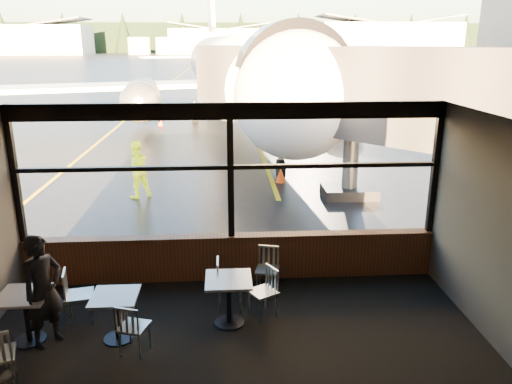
{
  "coord_description": "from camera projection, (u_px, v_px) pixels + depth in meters",
  "views": [
    {
      "loc": [
        -0.13,
        -9.09,
        4.56
      ],
      "look_at": [
        0.55,
        1.0,
        1.5
      ],
      "focal_mm": 35.0,
      "sensor_mm": 36.0,
      "label": 1
    }
  ],
  "objects": [
    {
      "name": "carpet_floor",
      "position": [
        237.0,
        373.0,
        7.14
      ],
      "size": [
        8.0,
        6.0,
        0.01
      ],
      "primitive_type": "cube",
      "color": "black",
      "rests_on": "ground"
    },
    {
      "name": "chair_near_n",
      "position": [
        267.0,
        270.0,
        9.38
      ],
      "size": [
        0.57,
        0.57,
        0.87
      ],
      "primitive_type": null,
      "rotation": [
        0.0,
        0.0,
        2.91
      ],
      "color": "beige",
      "rests_on": "carpet_floor"
    },
    {
      "name": "fuel_tank_c",
      "position": [
        194.0,
        46.0,
        182.31
      ],
      "size": [
        8.0,
        8.0,
        6.0
      ],
      "primitive_type": "cylinder",
      "color": "silver",
      "rests_on": "ground_plane"
    },
    {
      "name": "chair_near_w",
      "position": [
        230.0,
        284.0,
        8.74
      ],
      "size": [
        0.52,
        0.52,
        0.95
      ],
      "primitive_type": null,
      "rotation": [
        0.0,
        0.0,
        -1.57
      ],
      "color": "beige",
      "rests_on": "carpet_floor"
    },
    {
      "name": "airliner",
      "position": [
        235.0,
        23.0,
        27.28
      ],
      "size": [
        33.62,
        38.99,
        11.03
      ],
      "primitive_type": null,
      "rotation": [
        0.0,
        0.0,
        0.1
      ],
      "color": "white",
      "rests_on": "ground_plane"
    },
    {
      "name": "jet_bridge",
      "position": [
        349.0,
        112.0,
        14.75
      ],
      "size": [
        9.56,
        11.68,
        5.1
      ],
      "primitive_type": null,
      "color": "#2B2B2D",
      "rests_on": "ground_plane"
    },
    {
      "name": "window_transom",
      "position": [
        230.0,
        167.0,
        9.34
      ],
      "size": [
        8.0,
        0.1,
        0.08
      ],
      "primitive_type": "cube",
      "color": "black",
      "rests_on": "ground"
    },
    {
      "name": "hangar_mid",
      "position": [
        222.0,
        40.0,
        185.24
      ],
      "size": [
        38.0,
        15.0,
        10.0
      ],
      "primitive_type": null,
      "color": "silver",
      "rests_on": "ground_plane"
    },
    {
      "name": "passenger",
      "position": [
        43.0,
        291.0,
        7.61
      ],
      "size": [
        0.74,
        0.79,
        1.81
      ],
      "primitive_type": "imported",
      "rotation": [
        0.0,
        0.0,
        0.94
      ],
      "color": "black",
      "rests_on": "carpet_floor"
    },
    {
      "name": "ceiling",
      "position": [
        233.0,
        131.0,
        6.13
      ],
      "size": [
        8.0,
        6.0,
        0.04
      ],
      "primitive_type": "cube",
      "color": "#38332D",
      "rests_on": "ground"
    },
    {
      "name": "fuel_tank_a",
      "position": [
        139.0,
        46.0,
        181.04
      ],
      "size": [
        8.0,
        8.0,
        6.0
      ],
      "primitive_type": "cylinder",
      "color": "silver",
      "rests_on": "ground_plane"
    },
    {
      "name": "cone_wing",
      "position": [
        160.0,
        121.0,
        28.23
      ],
      "size": [
        0.31,
        0.31,
        0.43
      ],
      "primitive_type": "cone",
      "color": "#F94F07",
      "rests_on": "ground_plane"
    },
    {
      "name": "cafe_table_mid",
      "position": [
        117.0,
        318.0,
        7.85
      ],
      "size": [
        0.71,
        0.71,
        0.78
      ],
      "primitive_type": null,
      "color": "gray",
      "rests_on": "carpet_floor"
    },
    {
      "name": "fuel_tank_b",
      "position": [
        167.0,
        46.0,
        181.68
      ],
      "size": [
        8.0,
        8.0,
        6.0
      ],
      "primitive_type": "cylinder",
      "color": "silver",
      "rests_on": "ground_plane"
    },
    {
      "name": "chair_mid_w",
      "position": [
        80.0,
        296.0,
        8.37
      ],
      "size": [
        0.61,
        0.61,
        0.94
      ],
      "primitive_type": null,
      "rotation": [
        0.0,
        0.0,
        -1.37
      ],
      "color": "#ACA89B",
      "rests_on": "carpet_floor"
    },
    {
      "name": "window_sill",
      "position": [
        232.0,
        258.0,
        9.88
      ],
      "size": [
        8.0,
        0.28,
        0.9
      ],
      "primitive_type": "cube",
      "color": "#4C2917",
      "rests_on": "ground"
    },
    {
      "name": "cone_nose",
      "position": [
        281.0,
        175.0,
        16.78
      ],
      "size": [
        0.35,
        0.35,
        0.48
      ],
      "primitive_type": "cone",
      "color": "#E93C07",
      "rests_on": "ground_plane"
    },
    {
      "name": "cafe_table_left",
      "position": [
        27.0,
        318.0,
        7.8
      ],
      "size": [
        0.75,
        0.75,
        0.83
      ],
      "primitive_type": null,
      "color": "gray",
      "rests_on": "carpet_floor"
    },
    {
      "name": "mullion_left",
      "position": [
        15.0,
        176.0,
        9.12
      ],
      "size": [
        0.12,
        0.12,
        2.6
      ],
      "primitive_type": "cube",
      "color": "black",
      "rests_on": "ground"
    },
    {
      "name": "chair_near_e",
      "position": [
        263.0,
        292.0,
        8.54
      ],
      "size": [
        0.65,
        0.65,
        0.88
      ],
      "primitive_type": null,
      "rotation": [
        0.0,
        0.0,
        2.08
      ],
      "color": "beige",
      "rests_on": "carpet_floor"
    },
    {
      "name": "cafe_table_near",
      "position": [
        229.0,
        301.0,
        8.29
      ],
      "size": [
        0.76,
        0.76,
        0.83
      ],
      "primitive_type": null,
      "color": "#A39D96",
      "rests_on": "carpet_floor"
    },
    {
      "name": "ground_plane",
      "position": [
        222.0,
        60.0,
        124.61
      ],
      "size": [
        520.0,
        520.0,
        0.0
      ],
      "primitive_type": "plane",
      "color": "black",
      "rests_on": "ground"
    },
    {
      "name": "mullion_right",
      "position": [
        435.0,
        169.0,
        9.62
      ],
      "size": [
        0.12,
        0.12,
        2.6
      ],
      "primitive_type": "cube",
      "color": "black",
      "rests_on": "ground"
    },
    {
      "name": "mullion_centre",
      "position": [
        231.0,
        172.0,
        9.37
      ],
      "size": [
        0.12,
        0.12,
        2.6
      ],
      "primitive_type": "cube",
      "color": "black",
      "rests_on": "ground"
    },
    {
      "name": "chair_mid_s",
      "position": [
        134.0,
        327.0,
        7.52
      ],
      "size": [
        0.59,
        0.59,
        0.86
      ],
      "primitive_type": null,
      "rotation": [
        0.0,
        0.0,
        -0.31
      ],
      "color": "#B7B2A5",
      "rests_on": "carpet_floor"
    },
    {
      "name": "hangar_left",
      "position": [
        23.0,
        39.0,
        175.86
      ],
      "size": [
        45.0,
        18.0,
        11.0
      ],
      "primitive_type": null,
      "color": "silver",
      "rests_on": "ground_plane"
    },
    {
      "name": "ground_crew",
      "position": [
        136.0,
        170.0,
        14.99
      ],
      "size": [
        1.06,
        0.99,
        1.73
      ],
      "primitive_type": "imported",
      "rotation": [
        0.0,
        0.0,
        3.66
      ],
      "color": "#BFF219",
      "rests_on": "ground_plane"
    },
    {
      "name": "window_header",
      "position": [
        230.0,
        111.0,
        9.04
      ],
      "size": [
        8.0,
        0.18,
        0.3
      ],
      "primitive_type": "cube",
      "color": "black",
      "rests_on": "ground"
    },
    {
      "name": "treeline",
      "position": [
        222.0,
        38.0,
        208.82
      ],
      "size": [
        360.0,
        3.0,
        12.0
      ],
      "primitive_type": "cube",
      "color": "black",
      "rests_on": "ground_plane"
    },
    {
      "name": "hangar_right",
      "position": [
        386.0,
        37.0,
        182.08
      ],
      "size": [
        50.0,
        20.0,
        12.0
      ],
      "primitive_type": null,
      "color": "silver",
      "rests_on": "ground_plane"
    }
  ]
}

